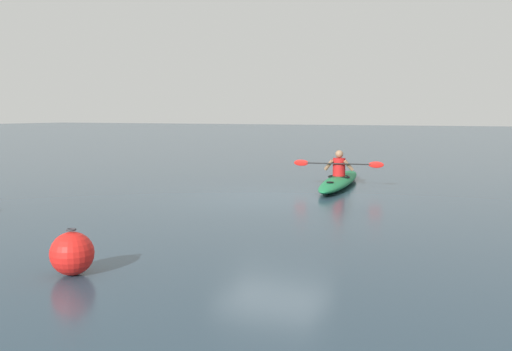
{
  "coord_description": "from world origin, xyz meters",
  "views": [
    {
      "loc": [
        -4.97,
        12.28,
        2.0
      ],
      "look_at": [
        -0.91,
        3.1,
        0.9
      ],
      "focal_mm": 40.23,
      "sensor_mm": 36.0,
      "label": 1
    }
  ],
  "objects": [
    {
      "name": "kayak",
      "position": [
        -0.76,
        -2.89,
        0.15
      ],
      "size": [
        1.24,
        5.03,
        0.29
      ],
      "color": "#19723F",
      "rests_on": "ground"
    },
    {
      "name": "mooring_buoy_orange_mid",
      "position": [
        -0.09,
        6.87,
        0.27
      ],
      "size": [
        0.54,
        0.54,
        0.58
      ],
      "color": "red",
      "rests_on": "ground"
    },
    {
      "name": "kayaker",
      "position": [
        -0.78,
        -2.76,
        0.59
      ],
      "size": [
        2.4,
        0.53,
        0.7
      ],
      "color": "red",
      "rests_on": "kayak"
    },
    {
      "name": "ground_plane",
      "position": [
        0.0,
        0.0,
        0.0
      ],
      "size": [
        160.0,
        160.0,
        0.0
      ],
      "primitive_type": "plane",
      "color": "#283D4C"
    }
  ]
}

